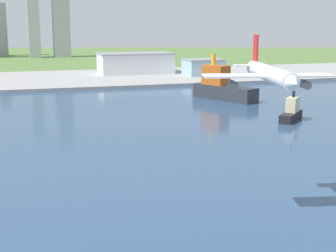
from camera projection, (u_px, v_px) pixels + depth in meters
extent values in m
plane|color=#58793B|center=(107.00, 119.00, 280.96)|extent=(2400.00, 2400.00, 0.00)
cube|color=#2D4C70|center=(131.00, 144.00, 224.69)|extent=(840.00, 360.00, 0.15)
cube|color=#9F9E9C|center=(70.00, 79.00, 458.86)|extent=(840.00, 140.00, 2.50)
cylinder|color=white|center=(270.00, 74.00, 133.14)|extent=(11.81, 36.11, 4.16)
cone|color=white|center=(294.00, 83.00, 113.91)|extent=(4.84, 5.31, 3.95)
cube|color=white|center=(268.00, 76.00, 135.02)|extent=(35.23, 15.12, 0.50)
cube|color=red|center=(256.00, 52.00, 148.05)|extent=(1.42, 4.33, 9.97)
cube|color=white|center=(255.00, 65.00, 148.81)|extent=(12.92, 6.53, 0.36)
cylinder|color=#4C4F54|center=(305.00, 84.00, 135.14)|extent=(3.32, 5.42, 2.29)
cylinder|color=#4C4F54|center=(233.00, 85.00, 133.73)|extent=(3.32, 5.42, 2.29)
cube|color=black|center=(291.00, 117.00, 275.22)|extent=(21.49, 21.27, 4.41)
cube|color=beige|center=(292.00, 105.00, 275.84)|extent=(9.88, 9.84, 7.92)
cylinder|color=black|center=(294.00, 94.00, 275.70)|extent=(1.53, 1.53, 3.53)
cube|color=#2D3338|center=(225.00, 93.00, 347.24)|extent=(32.43, 49.01, 9.55)
cube|color=#BF5919|center=(216.00, 75.00, 350.88)|extent=(16.99, 20.25, 13.24)
cylinder|color=yellow|center=(214.00, 59.00, 350.49)|extent=(2.96, 2.96, 7.64)
cube|color=white|center=(135.00, 64.00, 494.35)|extent=(69.17, 37.03, 18.45)
cube|color=gray|center=(135.00, 53.00, 492.35)|extent=(70.55, 37.77, 1.20)
cube|color=#99BCD1|center=(203.00, 68.00, 479.34)|extent=(33.35, 29.48, 13.77)
cube|color=gray|center=(203.00, 60.00, 477.82)|extent=(34.01, 30.07, 1.20)
cube|color=#94999D|center=(2.00, 29.00, 768.56)|extent=(15.95, 15.69, 77.80)
cube|color=#AFB4BD|center=(33.00, 15.00, 724.81)|extent=(16.16, 23.05, 119.29)
cube|color=#A8A7B3|center=(61.00, 10.00, 736.24)|extent=(23.38, 25.52, 134.79)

